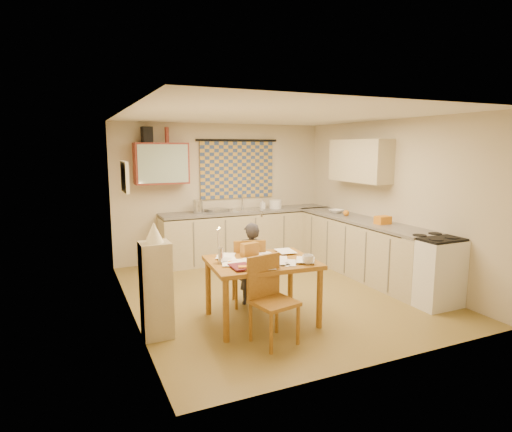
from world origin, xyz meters
name	(u,v)px	position (x,y,z in m)	size (l,w,h in m)	color
floor	(275,293)	(0.00, 0.00, -0.01)	(4.00, 4.50, 0.02)	olive
ceiling	(277,114)	(0.00, 0.00, 2.51)	(4.00, 4.50, 0.02)	white
wall_back	(222,192)	(0.00, 2.26, 1.25)	(4.00, 0.02, 2.50)	beige
wall_front	(387,238)	(0.00, -2.26, 1.25)	(4.00, 0.02, 2.50)	beige
wall_left	(127,216)	(-2.01, 0.00, 1.25)	(0.02, 4.50, 2.50)	beige
wall_right	(389,200)	(2.01, 0.00, 1.25)	(0.02, 4.50, 2.50)	beige
window_blind	(237,170)	(0.30, 2.22, 1.65)	(1.45, 0.03, 1.05)	navy
curtain_rod	(237,140)	(0.30, 2.20, 2.20)	(0.04, 0.04, 1.60)	black
wall_cabinet	(161,163)	(-1.15, 2.08, 1.80)	(0.90, 0.34, 0.70)	maroon
wall_cabinet_glass	(163,164)	(-1.15, 1.91, 1.80)	(0.84, 0.02, 0.64)	#99B2A5
upper_cabinet_right	(360,161)	(1.83, 0.55, 1.85)	(0.34, 1.30, 0.70)	tan
framed_print	(125,177)	(-1.97, 0.40, 1.70)	(0.04, 0.50, 0.40)	white
print_canvas	(127,177)	(-1.95, 0.40, 1.70)	(0.01, 0.42, 0.32)	beige
counter_back	(249,235)	(0.42, 1.95, 0.45)	(3.30, 0.62, 0.92)	tan
counter_right	(360,247)	(1.70, 0.28, 0.45)	(0.62, 2.95, 0.92)	tan
stove	(433,271)	(1.70, -1.26, 0.46)	(0.59, 0.59, 0.92)	white
sink	(247,212)	(0.39, 1.95, 0.88)	(0.55, 0.45, 0.10)	silver
tap	(242,202)	(0.36, 2.13, 1.06)	(0.03, 0.03, 0.28)	silver
dish_rack	(217,210)	(-0.21, 1.95, 0.95)	(0.35, 0.30, 0.06)	silver
kettle	(198,207)	(-0.56, 1.95, 1.04)	(0.18, 0.18, 0.24)	silver
mixing_bowl	(275,204)	(0.97, 1.95, 1.00)	(0.24, 0.24, 0.16)	white
soap_bottle	(263,204)	(0.72, 2.00, 1.01)	(0.08, 0.08, 0.17)	white
bowl	(336,211)	(1.70, 0.99, 0.95)	(0.30, 0.30, 0.06)	white
orange_bag	(383,220)	(1.70, -0.23, 0.98)	(0.22, 0.16, 0.12)	orange
fruit_orange	(346,213)	(1.65, 0.63, 0.97)	(0.10, 0.10, 0.10)	orange
speaker	(147,135)	(-1.37, 2.08, 2.28)	(0.16, 0.20, 0.26)	black
bottle_green	(151,135)	(-1.31, 2.08, 2.28)	(0.07, 0.07, 0.26)	#195926
bottle_brown	(167,135)	(-1.04, 2.08, 2.28)	(0.07, 0.07, 0.26)	maroon
dining_table	(262,290)	(-0.60, -0.82, 0.38)	(1.31, 1.04, 0.75)	brown
chair_far	(248,284)	(-0.54, -0.25, 0.28)	(0.50, 0.50, 0.90)	brown
chair_near	(273,317)	(-0.74, -1.40, 0.29)	(0.50, 0.50, 0.93)	brown
person	(251,264)	(-0.49, -0.26, 0.55)	(0.47, 0.40, 1.10)	black
shelf_stand	(156,290)	(-1.84, -0.75, 0.53)	(0.32, 0.30, 1.07)	tan
lampshade	(154,232)	(-1.84, -0.75, 1.18)	(0.20, 0.20, 0.22)	white
letter_rack	(250,249)	(-0.65, -0.56, 0.83)	(0.22, 0.10, 0.16)	brown
mug	(308,259)	(-0.19, -1.19, 0.80)	(0.15, 0.15, 0.11)	white
magazine	(232,268)	(-1.06, -1.03, 0.76)	(0.22, 0.29, 0.03)	maroon
book	(231,265)	(-1.02, -0.88, 0.76)	(0.20, 0.26, 0.02)	orange
orange_box	(244,268)	(-0.95, -1.10, 0.77)	(0.12, 0.08, 0.04)	orange
eyeglasses	(284,265)	(-0.47, -1.14, 0.76)	(0.13, 0.04, 0.02)	black
candle_holder	(221,256)	(-1.09, -0.75, 0.84)	(0.06, 0.06, 0.18)	silver
candle	(218,239)	(-1.12, -0.75, 1.04)	(0.02, 0.02, 0.22)	white
candle_flame	(219,228)	(-1.10, -0.74, 1.16)	(0.02, 0.02, 0.02)	#FFCC66
papers	(261,261)	(-0.64, -0.89, 0.76)	(1.14, 0.94, 0.03)	white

